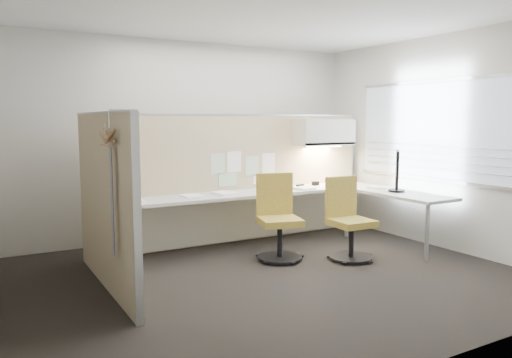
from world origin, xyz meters
TOP-DOWN VIEW (x-y plane):
  - floor at (0.00, 0.00)m, footprint 5.50×4.50m
  - ceiling at (0.00, 0.00)m, footprint 5.50×4.50m
  - wall_back at (0.00, 2.25)m, footprint 5.50×0.02m
  - wall_front at (0.00, -2.25)m, footprint 5.50×0.02m
  - wall_right at (2.75, 0.00)m, footprint 0.02×4.50m
  - window_pane at (2.73, 0.00)m, footprint 0.01×2.80m
  - partition_back at (0.55, 1.60)m, footprint 4.10×0.06m
  - partition_left at (-1.50, 0.50)m, footprint 0.06×2.20m
  - desk at (0.93, 1.13)m, footprint 4.00×2.07m
  - overhead_bin at (1.90, 1.39)m, footprint 0.90×0.36m
  - task_light_strip at (1.90, 1.39)m, footprint 0.60×0.06m
  - pinned_papers at (0.63, 1.57)m, footprint 1.01×0.00m
  - poster at (-1.05, 1.57)m, footprint 0.28×0.00m
  - chair_left at (0.56, 0.54)m, footprint 0.59×0.60m
  - chair_right at (1.30, 0.11)m, footprint 0.52×0.52m
  - monitor at (2.30, 0.31)m, footprint 0.39×0.40m
  - phone at (1.95, 1.17)m, footprint 0.23×0.22m
  - stapler at (1.42, 1.30)m, footprint 0.15×0.08m
  - tape_dispenser at (1.76, 1.39)m, footprint 0.10×0.07m
  - coat_hook at (-1.58, -0.07)m, footprint 0.18×0.43m
  - paper_stack_0 at (-1.02, 1.24)m, footprint 0.24×0.31m
  - paper_stack_1 at (-0.25, 1.29)m, footprint 0.24×0.31m
  - paper_stack_2 at (0.19, 1.24)m, footprint 0.28×0.34m
  - paper_stack_3 at (1.37, 1.16)m, footprint 0.26×0.33m
  - paper_stack_4 at (2.37, 0.70)m, footprint 0.32×0.36m

SIDE VIEW (x-z plane):
  - floor at x=0.00m, z-range -0.01..0.00m
  - chair_right at x=1.30m, z-range -0.03..0.95m
  - chair_left at x=0.56m, z-range -0.03..0.99m
  - desk at x=0.93m, z-range 0.24..0.97m
  - paper_stack_1 at x=-0.25m, z-range 0.73..0.75m
  - paper_stack_4 at x=2.37m, z-range 0.73..0.75m
  - paper_stack_3 at x=1.37m, z-range 0.73..0.76m
  - paper_stack_0 at x=-1.02m, z-range 0.73..0.76m
  - paper_stack_2 at x=0.19m, z-range 0.73..0.76m
  - stapler at x=1.42m, z-range 0.73..0.78m
  - tape_dispenser at x=1.76m, z-range 0.73..0.79m
  - phone at x=1.95m, z-range 0.72..0.84m
  - partition_back at x=0.55m, z-range 0.00..1.75m
  - partition_left at x=-1.50m, z-range 0.00..1.75m
  - pinned_papers at x=0.63m, z-range 0.80..1.27m
  - monitor at x=2.30m, z-range 0.77..1.32m
  - task_light_strip at x=1.90m, z-range 1.29..1.31m
  - wall_back at x=0.00m, z-range 0.00..2.80m
  - wall_front at x=0.00m, z-range 0.00..2.80m
  - wall_right at x=2.75m, z-range 0.00..2.80m
  - poster at x=-1.05m, z-range 1.24..1.59m
  - coat_hook at x=-1.58m, z-range 0.78..2.07m
  - overhead_bin at x=1.90m, z-range 1.32..1.70m
  - window_pane at x=2.73m, z-range 0.90..2.20m
  - ceiling at x=0.00m, z-range 2.80..2.81m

